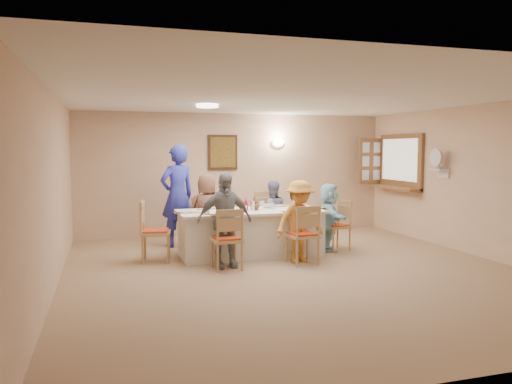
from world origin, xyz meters
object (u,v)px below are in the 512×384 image
object	(u,v)px
diner_back_right	(272,213)
chair_front_right	(302,234)
diner_back_left	(207,212)
diner_right_end	(329,217)
diner_front_right	(299,221)
diner_front_left	(225,220)
chair_back_left	(206,223)
chair_front_left	(226,238)
desk_fan	(438,161)
condiment_ketchup	(246,204)
chair_back_right	(270,218)
dining_table	(251,233)
chair_left_end	(156,231)
caregiver	(177,196)
serving_hatch	(401,162)
chair_right_end	(336,225)

from	to	relation	value
diner_back_right	chair_front_right	bearing A→B (deg)	93.64
diner_back_left	diner_right_end	bearing A→B (deg)	162.30
diner_front_right	diner_front_left	bearing A→B (deg)	169.74
chair_back_left	chair_front_left	size ratio (longest dim) A/B	0.99
desk_fan	diner_back_right	size ratio (longest dim) A/B	0.25
diner_front_left	chair_back_left	bearing A→B (deg)	85.95
diner_front_left	condiment_ketchup	size ratio (longest dim) A/B	6.87
chair_front_left	diner_front_left	bearing A→B (deg)	-91.75
chair_back_right	diner_back_left	xyz separation A→B (m)	(-1.20, -0.12, 0.18)
dining_table	chair_left_end	world-z (taller)	chair_left_end
diner_front_right	caregiver	xyz separation A→B (m)	(-1.65, 1.83, 0.28)
condiment_ketchup	dining_table	bearing A→B (deg)	4.76
chair_back_left	chair_front_left	xyz separation A→B (m)	(0.00, -1.60, 0.00)
chair_back_right	diner_front_left	distance (m)	1.92
serving_hatch	diner_front_left	bearing A→B (deg)	-156.52
dining_table	diner_back_left	world-z (taller)	diner_back_left
chair_back_right	caregiver	world-z (taller)	caregiver
chair_back_right	diner_back_right	size ratio (longest dim) A/B	0.83
chair_front_left	diner_back_left	distance (m)	1.50
chair_front_left	diner_front_left	distance (m)	0.28
chair_back_left	chair_front_left	world-z (taller)	chair_front_left
diner_back_left	diner_front_left	size ratio (longest dim) A/B	0.94
serving_hatch	chair_front_left	distance (m)	4.68
chair_back_right	diner_back_left	distance (m)	1.22
chair_back_right	diner_right_end	distance (m)	1.15
desk_fan	condiment_ketchup	size ratio (longest dim) A/B	1.44
desk_fan	chair_front_right	bearing A→B (deg)	-168.66
chair_front_left	diner_front_right	bearing A→B (deg)	-176.04
chair_front_right	caregiver	bearing A→B (deg)	-55.07
chair_front_left	chair_front_right	world-z (taller)	chair_front_right
chair_back_left	diner_back_right	distance (m)	1.21
chair_front_left	condiment_ketchup	bearing A→B (deg)	-124.79
serving_hatch	diner_back_right	bearing A→B (deg)	-171.53
chair_front_right	diner_back_left	world-z (taller)	diner_back_left
diner_front_right	condiment_ketchup	size ratio (longest dim) A/B	6.17
chair_front_right	diner_front_right	bearing A→B (deg)	-95.31
chair_front_right	diner_front_right	size ratio (longest dim) A/B	0.72
chair_back_left	serving_hatch	bearing A→B (deg)	-4.80
diner_front_left	serving_hatch	bearing A→B (deg)	19.43
diner_front_left	chair_front_left	bearing A→B (deg)	-94.05
diner_front_left	diner_right_end	world-z (taller)	diner_front_left
desk_fan	serving_hatch	bearing A→B (deg)	85.34
chair_right_end	chair_back_left	bearing A→B (deg)	-121.27
desk_fan	chair_back_left	xyz separation A→B (m)	(-4.03, 1.03, -1.09)
desk_fan	diner_front_right	bearing A→B (deg)	-171.01
desk_fan	caregiver	world-z (taller)	caregiver
chair_right_end	diner_front_right	distance (m)	1.19
desk_fan	diner_right_end	xyz separation A→B (m)	(-2.01, 0.23, -0.96)
desk_fan	chair_back_right	world-z (taller)	desk_fan
chair_front_right	chair_right_end	xyz separation A→B (m)	(0.95, 0.80, -0.02)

